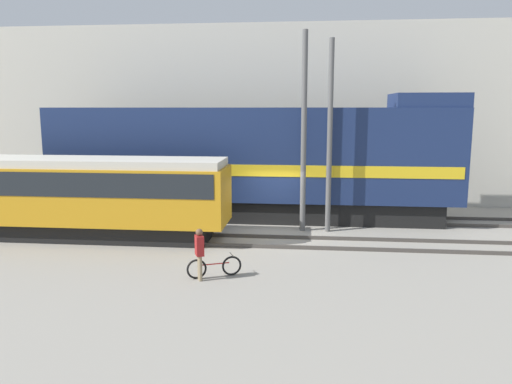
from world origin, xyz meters
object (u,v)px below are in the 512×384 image
at_px(person, 199,249).
at_px(utility_pole_center, 330,137).
at_px(freight_locomotive, 254,161).
at_px(bicycle, 214,267).
at_px(utility_pole_left, 304,133).
at_px(streetcar, 76,193).

relative_size(person, utility_pole_center, 0.20).
bearing_deg(freight_locomotive, utility_pole_center, -32.47).
bearing_deg(bicycle, utility_pole_left, 67.30).
bearing_deg(utility_pole_center, streetcar, -167.90).
bearing_deg(freight_locomotive, person, -94.50).
relative_size(bicycle, person, 1.01).
bearing_deg(freight_locomotive, utility_pole_left, -42.89).
xyz_separation_m(person, utility_pole_center, (4.00, 6.47, 2.96)).
relative_size(freight_locomotive, utility_pole_center, 2.36).
relative_size(freight_locomotive, person, 11.67).
bearing_deg(person, freight_locomotive, 85.50).
height_order(streetcar, utility_pole_left, utility_pole_left).
relative_size(bicycle, utility_pole_left, 0.19).
distance_m(bicycle, person, 0.81).
bearing_deg(bicycle, utility_pole_center, 59.52).
xyz_separation_m(streetcar, utility_pole_left, (8.83, 2.12, 2.26)).
height_order(person, utility_pole_center, utility_pole_center).
height_order(streetcar, utility_pole_center, utility_pole_center).
height_order(bicycle, person, person).
bearing_deg(utility_pole_center, utility_pole_left, 180.00).
distance_m(freight_locomotive, streetcar, 7.85).
xyz_separation_m(bicycle, person, (-0.38, -0.31, 0.64)).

